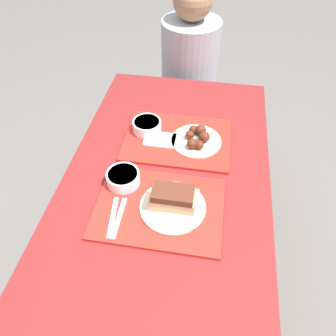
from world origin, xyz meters
name	(u,v)px	position (x,y,z in m)	size (l,w,h in m)	color
ground_plane	(167,266)	(0.00, 0.00, 0.00)	(12.00, 12.00, 0.00)	#605B56
picnic_table	(167,192)	(0.00, 0.00, 0.66)	(0.80, 1.40, 0.78)	maroon
picnic_bench_far	(190,115)	(0.00, 0.92, 0.37)	(0.76, 0.28, 0.45)	maroon
tray_near	(158,208)	(0.00, -0.17, 0.78)	(0.45, 0.34, 0.01)	red
tray_far	(178,140)	(0.01, 0.20, 0.78)	(0.45, 0.34, 0.01)	red
bowl_coleslaw_near	(123,177)	(-0.15, -0.08, 0.82)	(0.13, 0.13, 0.05)	white
brisket_sandwich_plate	(173,202)	(0.05, -0.17, 0.82)	(0.24, 0.24, 0.09)	beige
plastic_fork_near	(113,217)	(-0.15, -0.24, 0.79)	(0.04, 0.17, 0.00)	white
plastic_knife_near	(119,218)	(-0.13, -0.24, 0.79)	(0.02, 0.17, 0.00)	white
bowl_coleslaw_far	(147,125)	(-0.13, 0.23, 0.82)	(0.13, 0.13, 0.05)	white
wings_plate_far	(197,138)	(0.10, 0.19, 0.81)	(0.21, 0.21, 0.06)	beige
napkin_far	(160,140)	(-0.06, 0.18, 0.79)	(0.13, 0.09, 0.01)	white
person_seated_across	(190,60)	(-0.02, 0.92, 0.77)	(0.33, 0.33, 0.76)	#9E9EA3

